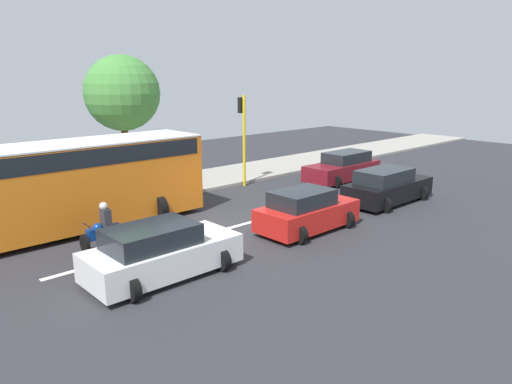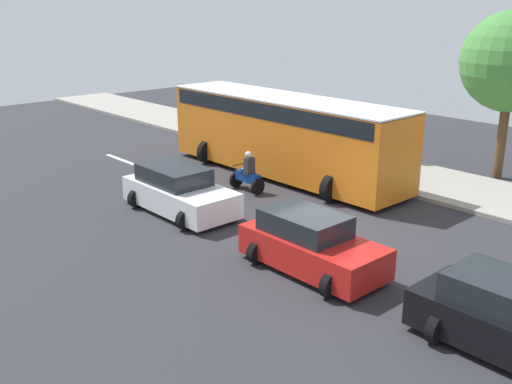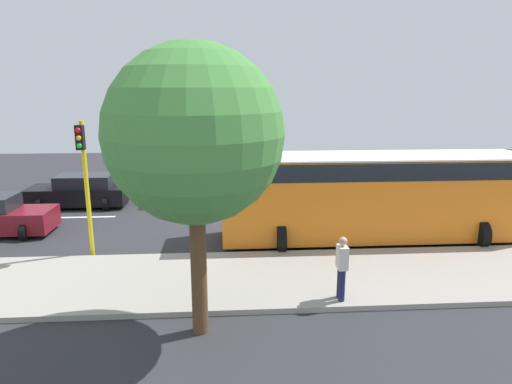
# 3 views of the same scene
# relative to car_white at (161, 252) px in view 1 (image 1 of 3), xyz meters

# --- Properties ---
(ground_plane) EXTENTS (40.00, 60.00, 0.10)m
(ground_plane) POSITION_rel_car_white_xyz_m (2.00, -4.60, -0.76)
(ground_plane) COLOR #2D2D33
(sidewalk) EXTENTS (4.00, 60.00, 0.15)m
(sidewalk) POSITION_rel_car_white_xyz_m (9.00, -4.60, -0.64)
(sidewalk) COLOR #9E998E
(sidewalk) RESTS_ON ground
(lane_stripe_far_north) EXTENTS (0.20, 2.40, 0.01)m
(lane_stripe_far_north) POSITION_rel_car_white_xyz_m (2.00, -16.60, -0.71)
(lane_stripe_far_north) COLOR white
(lane_stripe_far_north) RESTS_ON ground
(lane_stripe_north) EXTENTS (0.20, 2.40, 0.01)m
(lane_stripe_north) POSITION_rel_car_white_xyz_m (2.00, -10.60, -0.71)
(lane_stripe_north) COLOR white
(lane_stripe_north) RESTS_ON ground
(lane_stripe_mid) EXTENTS (0.20, 2.40, 0.01)m
(lane_stripe_mid) POSITION_rel_car_white_xyz_m (2.00, -4.60, -0.71)
(lane_stripe_mid) COLOR white
(lane_stripe_mid) RESTS_ON ground
(lane_stripe_south) EXTENTS (0.20, 2.40, 0.01)m
(lane_stripe_south) POSITION_rel_car_white_xyz_m (2.00, 1.40, -0.71)
(lane_stripe_south) COLOR white
(lane_stripe_south) RESTS_ON ground
(car_white) EXTENTS (2.26, 4.28, 1.52)m
(car_white) POSITION_rel_car_white_xyz_m (0.00, 0.00, 0.00)
(car_white) COLOR white
(car_white) RESTS_ON ground
(car_maroon) EXTENTS (2.13, 4.49, 1.52)m
(car_maroon) POSITION_rel_car_white_xyz_m (4.10, -13.57, -0.00)
(car_maroon) COLOR maroon
(car_maroon) RESTS_ON ground
(car_red) EXTENTS (2.15, 3.88, 1.52)m
(car_red) POSITION_rel_car_white_xyz_m (-0.06, -5.97, -0.00)
(car_red) COLOR red
(car_red) RESTS_ON ground
(car_black) EXTENTS (2.22, 4.49, 1.52)m
(car_black) POSITION_rel_car_white_xyz_m (0.11, -11.45, 0.00)
(car_black) COLOR black
(car_black) RESTS_ON ground
(city_bus) EXTENTS (3.20, 11.00, 3.16)m
(city_bus) POSITION_rel_car_white_xyz_m (5.64, 0.81, 1.13)
(city_bus) COLOR orange
(city_bus) RESTS_ON ground
(motorcycle) EXTENTS (0.60, 1.30, 1.53)m
(motorcycle) POSITION_rel_car_white_xyz_m (3.16, 0.18, -0.07)
(motorcycle) COLOR black
(motorcycle) RESTS_ON ground
(pedestrian_near_signal) EXTENTS (0.40, 0.24, 1.69)m
(pedestrian_near_signal) POSITION_rel_car_white_xyz_m (10.58, -1.62, 0.35)
(pedestrian_near_signal) COLOR #1E1E4C
(pedestrian_near_signal) RESTS_ON sidewalk
(traffic_light_corner) EXTENTS (0.49, 0.24, 4.50)m
(traffic_light_corner) POSITION_rel_car_white_xyz_m (6.85, -9.01, 2.22)
(traffic_light_corner) COLOR yellow
(traffic_light_corner) RESTS_ON ground
(street_tree_south) EXTENTS (3.79, 3.79, 6.44)m
(street_tree_south) POSITION_rel_car_white_xyz_m (11.67, -5.17, 3.81)
(street_tree_south) COLOR brown
(street_tree_south) RESTS_ON ground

